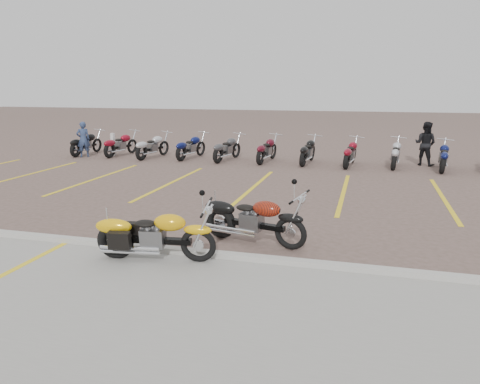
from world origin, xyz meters
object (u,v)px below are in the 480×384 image
object	(u,v)px
yellow_cruiser	(153,237)
flame_cruiser	(252,221)
person_a	(83,139)
bollard	(113,144)
person_b	(425,144)

from	to	relation	value
yellow_cruiser	flame_cruiser	world-z (taller)	flame_cruiser
yellow_cruiser	flame_cruiser	size ratio (longest dim) A/B	0.99
person_a	bollard	size ratio (longest dim) A/B	1.54
flame_cruiser	bollard	world-z (taller)	bollard
person_a	person_b	xyz separation A→B (m)	(14.05, 1.59, 0.08)
flame_cruiser	person_b	world-z (taller)	person_b
bollard	person_b	bearing A→B (deg)	3.93
yellow_cruiser	person_b	distance (m)	13.41
person_a	person_b	bearing A→B (deg)	146.47
person_b	bollard	xyz separation A→B (m)	(-13.03, -0.89, -0.35)
yellow_cruiser	bollard	world-z (taller)	bollard
flame_cruiser	person_a	xyz separation A→B (m)	(-9.82, 9.20, 0.32)
flame_cruiser	yellow_cruiser	bearing A→B (deg)	-122.84
flame_cruiser	person_a	distance (m)	13.46
person_a	bollard	xyz separation A→B (m)	(1.03, 0.70, -0.27)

